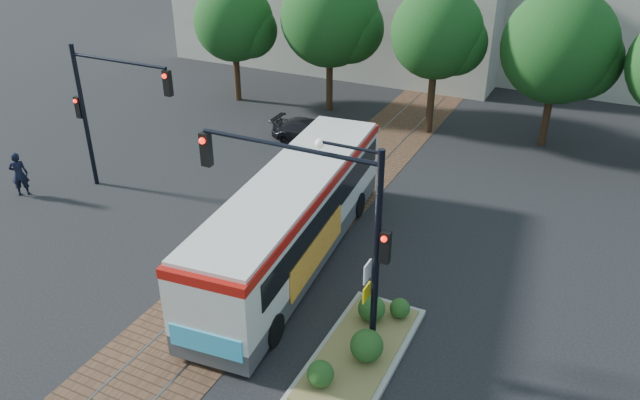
% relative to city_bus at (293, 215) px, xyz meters
% --- Properties ---
extents(ground, '(120.00, 120.00, 0.00)m').
position_rel_city_bus_xyz_m(ground, '(-0.88, -2.55, -1.75)').
color(ground, black).
rests_on(ground, ground).
extents(trackbed, '(3.60, 40.00, 0.02)m').
position_rel_city_bus_xyz_m(trackbed, '(-0.88, 1.45, -1.74)').
color(trackbed, brown).
rests_on(trackbed, ground).
extents(tree_row, '(26.40, 5.60, 7.67)m').
position_rel_city_bus_xyz_m(tree_row, '(0.34, 13.86, 3.10)').
color(tree_row, '#382314').
rests_on(tree_row, ground).
extents(warehouses, '(40.00, 13.00, 8.00)m').
position_rel_city_bus_xyz_m(warehouses, '(-1.40, 26.19, 2.06)').
color(warehouses, '#ADA899').
rests_on(warehouses, ground).
extents(city_bus, '(3.57, 11.91, 3.14)m').
position_rel_city_bus_xyz_m(city_bus, '(0.00, 0.00, 0.00)').
color(city_bus, '#424244').
rests_on(city_bus, ground).
extents(traffic_island, '(2.20, 5.20, 1.13)m').
position_rel_city_bus_xyz_m(traffic_island, '(3.94, -3.45, -1.42)').
color(traffic_island, gray).
rests_on(traffic_island, ground).
extents(signal_pole_main, '(5.49, 0.46, 6.00)m').
position_rel_city_bus_xyz_m(signal_pole_main, '(2.99, -3.36, 2.41)').
color(signal_pole_main, black).
rests_on(signal_pole_main, ground).
extents(signal_pole_left, '(4.99, 0.34, 6.00)m').
position_rel_city_bus_xyz_m(signal_pole_left, '(-9.24, 1.44, 2.12)').
color(signal_pole_left, black).
rests_on(signal_pole_left, ground).
extents(officer, '(0.82, 0.79, 1.89)m').
position_rel_city_bus_xyz_m(officer, '(-12.35, -0.67, -0.81)').
color(officer, black).
rests_on(officer, ground).
extents(parked_car, '(3.94, 1.69, 1.13)m').
position_rel_city_bus_xyz_m(parked_car, '(-4.16, 9.51, -1.18)').
color(parked_car, black).
rests_on(parked_car, ground).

